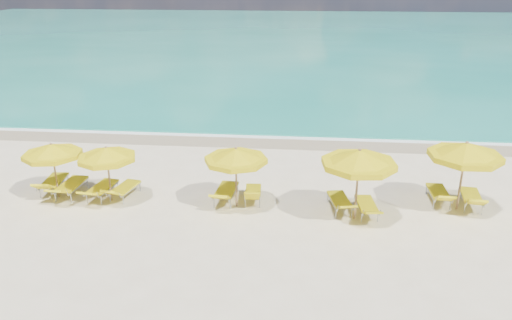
{
  "coord_description": "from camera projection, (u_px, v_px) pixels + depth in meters",
  "views": [
    {
      "loc": [
        1.69,
        -15.93,
        7.92
      ],
      "look_at": [
        0.0,
        1.5,
        1.2
      ],
      "focal_mm": 35.0,
      "sensor_mm": 36.0,
      "label": 1
    }
  ],
  "objects": [
    {
      "name": "lounger_6_left",
      "position": [
        438.0,
        197.0,
        17.99
      ],
      "size": [
        0.67,
        1.94,
        0.8
      ],
      "rotation": [
        0.0,
        0.0,
        -0.01
      ],
      "color": "#A5A8AD",
      "rests_on": "ground"
    },
    {
      "name": "lounger_3_left",
      "position": [
        102.0,
        192.0,
        18.41
      ],
      "size": [
        0.87,
        2.02,
        0.74
      ],
      "rotation": [
        0.0,
        0.0,
        -0.13
      ],
      "color": "#A5A8AD",
      "rests_on": "ground"
    },
    {
      "name": "lounger_6_right",
      "position": [
        471.0,
        201.0,
        17.68
      ],
      "size": [
        0.87,
        1.99,
        0.81
      ],
      "rotation": [
        0.0,
        0.0,
        -0.13
      ],
      "color": "#A5A8AD",
      "rests_on": "ground"
    },
    {
      "name": "ground_plane",
      "position": [
        252.0,
        206.0,
        17.79
      ],
      "size": [
        120.0,
        120.0,
        0.0
      ],
      "primitive_type": "plane",
      "color": "beige"
    },
    {
      "name": "lounger_2_left",
      "position": [
        54.0,
        186.0,
        18.9
      ],
      "size": [
        0.85,
        2.07,
        0.83
      ],
      "rotation": [
        0.0,
        0.0,
        0.1
      ],
      "color": "#A5A8AD",
      "rests_on": "ground"
    },
    {
      "name": "lounger_2_right",
      "position": [
        71.0,
        189.0,
        18.58
      ],
      "size": [
        0.75,
        2.11,
        0.78
      ],
      "rotation": [
        0.0,
        0.0,
        -0.04
      ],
      "color": "#A5A8AD",
      "rests_on": "ground"
    },
    {
      "name": "lounger_5_right",
      "position": [
        366.0,
        209.0,
        17.12
      ],
      "size": [
        0.77,
        1.91,
        0.67
      ],
      "rotation": [
        0.0,
        0.0,
        0.1
      ],
      "color": "#A5A8AD",
      "rests_on": "ground"
    },
    {
      "name": "lounger_4_left",
      "position": [
        226.0,
        195.0,
        18.1
      ],
      "size": [
        0.8,
        2.07,
        0.81
      ],
      "rotation": [
        0.0,
        0.0,
        -0.07
      ],
      "color": "#A5A8AD",
      "rests_on": "ground"
    },
    {
      "name": "whitecap_far",
      "position": [
        384.0,
        76.0,
        39.37
      ],
      "size": [
        18.0,
        0.3,
        0.05
      ],
      "primitive_type": "cube",
      "color": "white",
      "rests_on": "ground"
    },
    {
      "name": "umbrella_3",
      "position": [
        107.0,
        154.0,
        17.6
      ],
      "size": [
        2.24,
        2.24,
        2.11
      ],
      "rotation": [
        0.0,
        0.0,
        -0.08
      ],
      "color": "#99744C",
      "rests_on": "ground"
    },
    {
      "name": "umbrella_2",
      "position": [
        52.0,
        151.0,
        17.88
      ],
      "size": [
        2.52,
        2.52,
        2.13
      ],
      "rotation": [
        0.0,
        0.0,
        -0.23
      ],
      "color": "#99744C",
      "rests_on": "ground"
    },
    {
      "name": "ocean",
      "position": [
        292.0,
        37.0,
        62.4
      ],
      "size": [
        120.0,
        80.0,
        0.3
      ],
      "primitive_type": "cube",
      "color": "#16806B",
      "rests_on": "ground"
    },
    {
      "name": "umbrella_4",
      "position": [
        236.0,
        156.0,
        17.12
      ],
      "size": [
        2.24,
        2.24,
        2.24
      ],
      "rotation": [
        0.0,
        0.0,
        -0.01
      ],
      "color": "#99744C",
      "rests_on": "ground"
    },
    {
      "name": "wet_sand_band",
      "position": [
        268.0,
        140.0,
        24.67
      ],
      "size": [
        120.0,
        2.6,
        0.01
      ],
      "primitive_type": "cube",
      "color": "tan",
      "rests_on": "ground"
    },
    {
      "name": "lounger_3_right",
      "position": [
        125.0,
        192.0,
        18.42
      ],
      "size": [
        0.95,
        1.92,
        0.75
      ],
      "rotation": [
        0.0,
        0.0,
        -0.2
      ],
      "color": "#A5A8AD",
      "rests_on": "ground"
    },
    {
      "name": "umbrella_6",
      "position": [
        466.0,
        152.0,
        16.82
      ],
      "size": [
        3.22,
        3.22,
        2.53
      ],
      "rotation": [
        0.0,
        0.0,
        -0.36
      ],
      "color": "#99744C",
      "rests_on": "ground"
    },
    {
      "name": "lounger_4_right",
      "position": [
        253.0,
        196.0,
        18.1
      ],
      "size": [
        0.68,
        1.71,
        0.82
      ],
      "rotation": [
        0.0,
        0.0,
        0.06
      ],
      "color": "#A5A8AD",
      "rests_on": "ground"
    },
    {
      "name": "whitecap_near",
      "position": [
        191.0,
        93.0,
        34.13
      ],
      "size": [
        14.0,
        0.36,
        0.05
      ],
      "primitive_type": "cube",
      "color": "white",
      "rests_on": "ground"
    },
    {
      "name": "umbrella_5",
      "position": [
        359.0,
        159.0,
        16.15
      ],
      "size": [
        3.1,
        3.1,
        2.53
      ],
      "rotation": [
        0.0,
        0.0,
        -0.28
      ],
      "color": "#99744C",
      "rests_on": "ground"
    },
    {
      "name": "lounger_5_left",
      "position": [
        340.0,
        204.0,
        17.43
      ],
      "size": [
        0.97,
        1.97,
        0.74
      ],
      "rotation": [
        0.0,
        0.0,
        0.2
      ],
      "color": "#A5A8AD",
      "rests_on": "ground"
    },
    {
      "name": "foam_line",
      "position": [
        269.0,
        135.0,
        25.41
      ],
      "size": [
        120.0,
        1.2,
        0.03
      ],
      "primitive_type": "cube",
      "color": "white",
      "rests_on": "ground"
    }
  ]
}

